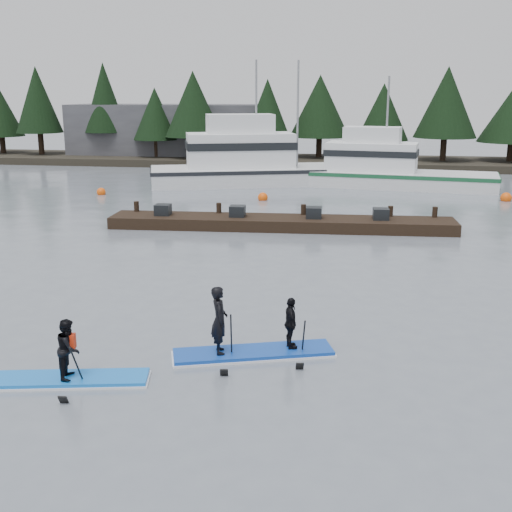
% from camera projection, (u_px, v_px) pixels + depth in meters
% --- Properties ---
extents(ground, '(160.00, 160.00, 0.00)m').
position_uv_depth(ground, '(213.00, 367.00, 14.60)').
color(ground, slate).
rests_on(ground, ground).
extents(far_shore, '(70.00, 8.00, 0.60)m').
position_uv_depth(far_shore, '(324.00, 162.00, 54.67)').
color(far_shore, '#2D281E').
rests_on(far_shore, ground).
extents(treeline, '(60.00, 4.00, 8.00)m').
position_uv_depth(treeline, '(324.00, 165.00, 54.75)').
color(treeline, black).
rests_on(treeline, ground).
extents(waterfront_building, '(18.00, 6.00, 5.00)m').
position_uv_depth(waterfront_building, '(172.00, 133.00, 58.23)').
color(waterfront_building, '#4C4C51').
rests_on(waterfront_building, ground).
extents(fishing_boat_large, '(16.26, 9.02, 9.07)m').
position_uv_depth(fishing_boat_large, '(260.00, 174.00, 43.70)').
color(fishing_boat_large, silver).
rests_on(fishing_boat_large, ground).
extents(fishing_boat_medium, '(13.32, 5.50, 7.91)m').
position_uv_depth(fishing_boat_medium, '(388.00, 178.00, 42.34)').
color(fishing_boat_medium, silver).
rests_on(fishing_boat_medium, ground).
extents(floating_dock, '(15.79, 2.96, 0.52)m').
position_uv_depth(floating_dock, '(281.00, 223.00, 29.35)').
color(floating_dock, black).
rests_on(floating_dock, ground).
extents(buoy_b, '(0.58, 0.58, 0.58)m').
position_uv_depth(buoy_b, '(263.00, 200.00, 37.15)').
color(buoy_b, '#EC520B').
rests_on(buoy_b, ground).
extents(buoy_a, '(0.54, 0.54, 0.54)m').
position_uv_depth(buoy_a, '(101.00, 195.00, 39.17)').
color(buoy_a, '#EC520B').
rests_on(buoy_a, ground).
extents(buoy_c, '(0.63, 0.63, 0.63)m').
position_uv_depth(buoy_c, '(506.00, 201.00, 36.89)').
color(buoy_c, '#EC520B').
rests_on(buoy_c, ground).
extents(paddleboard_solo, '(3.39, 1.47, 1.87)m').
position_uv_depth(paddleboard_solo, '(70.00, 362.00, 13.74)').
color(paddleboard_solo, blue).
rests_on(paddleboard_solo, ground).
extents(paddleboard_duo, '(3.86, 2.04, 2.20)m').
position_uv_depth(paddleboard_duo, '(252.00, 334.00, 15.11)').
color(paddleboard_duo, '#113FA4').
rests_on(paddleboard_duo, ground).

